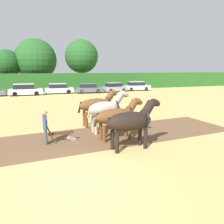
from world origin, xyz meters
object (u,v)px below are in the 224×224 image
Objects in this scene: parked_car_center_right at (59,89)px; parked_car_right at (89,88)px; parked_car_center at (25,90)px; parked_car_end_right at (137,86)px; tree_center_right at (36,60)px; tree_right at (81,56)px; plow at (64,135)px; draft_horse_trail_left at (107,109)px; farmer_beside_team at (96,106)px; draft_horse_lead_right at (117,116)px; draft_horse_trail_right at (98,105)px; farmer_at_plow at (45,125)px; draft_horse_lead_left at (132,121)px; tree_center at (7,64)px; parked_car_far_right at (114,87)px.

parked_car_right is (4.42, -0.74, -0.01)m from parked_car_center_right.
parked_car_end_right is (17.69, 0.88, -0.03)m from parked_car_center.
tree_center_right is 2.12× the size of parked_car_right.
tree_right is 10.47m from parked_car_right.
draft_horse_trail_left is at bearing 15.96° from plow.
parked_car_center_right is at bearing 59.18° from farmer_beside_team.
draft_horse_lead_right is (3.01, -32.14, -4.01)m from tree_center_right.
tree_center_right is at bearing 92.25° from draft_horse_trail_right.
plow is 0.94× the size of farmer_at_plow.
draft_horse_lead_left is 0.65× the size of parked_car_end_right.
tree_right is 29.25m from draft_horse_trail_right.
parked_car_center_right is (7.47, -8.35, -3.78)m from tree_center.
parked_car_center is at bearing -72.49° from tree_center.
plow is (-2.76, 2.10, -0.99)m from draft_horse_lead_left.
tree_center_right reaches higher than plow.
farmer_beside_team is (0.31, 5.15, -0.30)m from draft_horse_lead_right.
farmer_at_plow is at bearing 168.87° from draft_horse_lead_right.
tree_center_right is 2.18× the size of parked_car_center_right.
farmer_beside_team is 19.29m from parked_car_far_right.
parked_car_center reaches higher than parked_car_end_right.
draft_horse_trail_right is 0.64× the size of parked_car_end_right.
tree_center_right is 31.95m from farmer_at_plow.
draft_horse_lead_right is 0.70× the size of parked_car_far_right.
tree_right is 2.02× the size of parked_car_center.
draft_horse_lead_right is at bearing -15.99° from plow.
tree_center reaches higher than farmer_at_plow.
tree_center_right reaches higher than parked_car_center_right.
draft_horse_trail_right is 0.69× the size of parked_car_center_right.
parked_car_far_right reaches higher than parked_car_right.
farmer_at_plow is 0.36× the size of parked_car_center.
draft_horse_lead_right is at bearing -6.08° from farmer_at_plow.
tree_center_right reaches higher than farmer_at_plow.
tree_right is (12.88, -0.07, 1.43)m from tree_center.
parked_car_far_right is at bearing -28.68° from tree_center.
parked_car_far_right is (8.13, 17.49, -0.21)m from farmer_beside_team.
farmer_beside_team reaches higher than parked_car_far_right.
plow is at bearing -82.64° from parked_car_center.
plow is 1.09m from farmer_at_plow.
tree_right reaches higher than parked_car_end_right.
draft_horse_lead_left reaches higher than farmer_at_plow.
tree_center is 11.83m from parked_car_center_right.
parked_car_center is (-2.20, 21.85, 0.45)m from plow.
parked_car_center_right is (-0.34, 24.62, -0.59)m from draft_horse_lead_left.
draft_horse_lead_left is 1.09× the size of draft_horse_trail_left.
tree_center is at bearing 101.53° from draft_horse_trail_right.
draft_horse_lead_right is 1.00× the size of draft_horse_trail_right.
parked_car_center_right is at bearing 87.48° from draft_horse_lead_left.
farmer_beside_team is at bearing -117.20° from parked_car_end_right.
tree_center_right is 10.84m from parked_car_center.
farmer_at_plow is at bearing 148.02° from draft_horse_lead_left.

